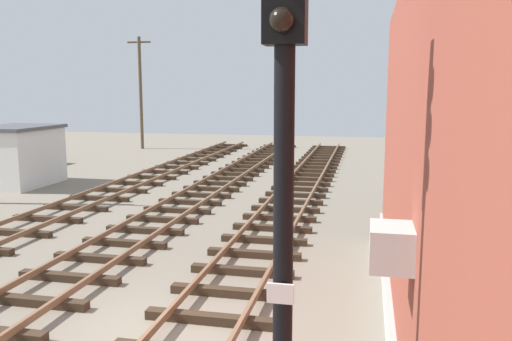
{
  "coord_description": "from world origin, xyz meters",
  "views": [
    {
      "loc": [
        3.58,
        -8.25,
        4.37
      ],
      "look_at": [
        -0.38,
        10.27,
        1.45
      ],
      "focal_mm": 36.53,
      "sensor_mm": 36.0,
      "label": 1
    }
  ],
  "objects_px": {
    "parked_car_black": "(18,149)",
    "control_hut": "(17,156)",
    "utility_pole_far": "(141,91)",
    "signal_mast": "(283,175)"
  },
  "relations": [
    {
      "from": "signal_mast",
      "to": "utility_pole_far",
      "type": "height_order",
      "value": "utility_pole_far"
    },
    {
      "from": "signal_mast",
      "to": "parked_car_black",
      "type": "bearing_deg",
      "value": 130.79
    },
    {
      "from": "parked_car_black",
      "to": "signal_mast",
      "type": "bearing_deg",
      "value": -49.21
    },
    {
      "from": "signal_mast",
      "to": "parked_car_black",
      "type": "height_order",
      "value": "signal_mast"
    },
    {
      "from": "control_hut",
      "to": "parked_car_black",
      "type": "distance_m",
      "value": 7.65
    },
    {
      "from": "control_hut",
      "to": "parked_car_black",
      "type": "xyz_separation_m",
      "value": [
        -4.52,
        6.15,
        -0.49
      ]
    },
    {
      "from": "control_hut",
      "to": "utility_pole_far",
      "type": "height_order",
      "value": "utility_pole_far"
    },
    {
      "from": "parked_car_black",
      "to": "control_hut",
      "type": "bearing_deg",
      "value": -53.72
    },
    {
      "from": "signal_mast",
      "to": "utility_pole_far",
      "type": "distance_m",
      "value": 35.91
    },
    {
      "from": "control_hut",
      "to": "utility_pole_far",
      "type": "bearing_deg",
      "value": 93.09
    }
  ]
}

